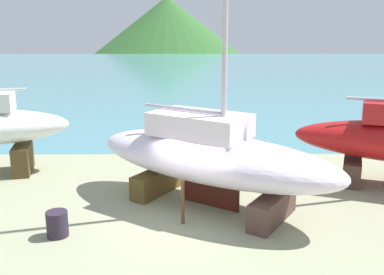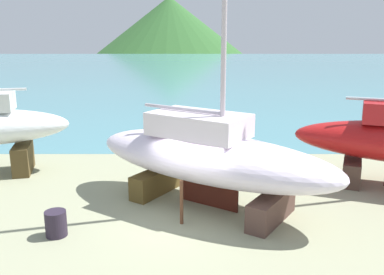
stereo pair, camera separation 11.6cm
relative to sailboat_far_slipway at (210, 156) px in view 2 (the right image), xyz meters
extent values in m
plane|color=#979A79|center=(-0.85, -3.86, -1.88)|extent=(42.19, 42.19, 0.00)
cube|color=teal|center=(-0.85, 60.55, -1.88)|extent=(151.54, 107.74, 0.01)
cone|color=#31632C|center=(-9.03, 149.97, -1.88)|extent=(102.64, 102.64, 38.66)
cube|color=#4F3E21|center=(-8.21, 3.85, -1.26)|extent=(1.12, 2.09, 1.26)
cube|color=brown|center=(2.03, -1.33, -1.42)|extent=(2.01, 2.55, 0.92)
cube|color=brown|center=(-1.96, 1.29, -1.42)|extent=(2.01, 2.55, 0.92)
cylinder|color=brown|center=(1.01, 1.47, -1.14)|extent=(0.12, 0.12, 1.49)
cylinder|color=brown|center=(-0.94, -1.51, -1.14)|extent=(0.12, 0.12, 1.49)
ellipsoid|color=white|center=(0.03, -0.02, -0.06)|extent=(9.77, 7.95, 1.63)
cube|color=#4B1B12|center=(0.03, -0.02, -1.45)|extent=(1.96, 1.32, 1.14)
cube|color=white|center=(-0.36, 0.24, 1.08)|extent=(3.94, 3.51, 0.81)
cylinder|color=#C0B7C1|center=(-0.96, 0.63, 1.57)|extent=(2.86, 1.94, 0.12)
cube|color=#4C352B|center=(6.09, 2.47, -1.39)|extent=(1.41, 2.19, 0.99)
cylinder|color=#2B2231|center=(-4.79, -2.36, -1.48)|extent=(0.92, 0.92, 0.80)
camera|label=1|loc=(-0.72, -14.29, 4.22)|focal=39.43mm
camera|label=2|loc=(-0.60, -14.29, 4.22)|focal=39.43mm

